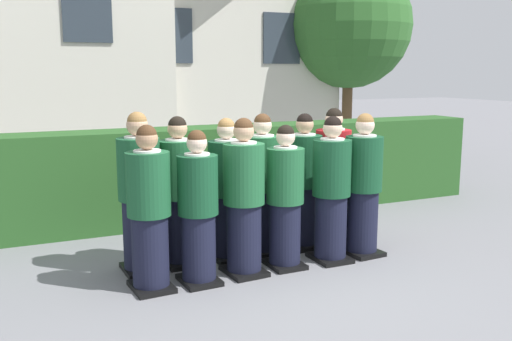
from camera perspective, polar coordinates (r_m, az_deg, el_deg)
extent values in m
plane|color=slate|center=(6.31, 1.13, -9.86)|extent=(60.00, 60.00, 0.00)
cylinder|color=black|center=(5.76, -10.44, -8.02)|extent=(0.36, 0.36, 0.75)
cube|color=black|center=(5.88, -10.33, -11.27)|extent=(0.41, 0.49, 0.05)
cylinder|color=#19512D|center=(5.59, -10.66, -1.33)|extent=(0.42, 0.42, 0.62)
cylinder|color=white|center=(5.54, -10.76, 1.87)|extent=(0.26, 0.26, 0.03)
cube|color=gold|center=(5.76, -11.31, 0.23)|extent=(0.04, 0.01, 0.27)
sphere|color=tan|center=(5.53, -10.80, 3.11)|extent=(0.21, 0.21, 0.21)
sphere|color=#472D19|center=(5.52, -10.82, 3.50)|extent=(0.20, 0.20, 0.20)
cylinder|color=black|center=(5.87, -5.71, -7.73)|extent=(0.34, 0.34, 0.72)
cube|color=black|center=(5.98, -5.65, -10.78)|extent=(0.38, 0.46, 0.05)
cylinder|color=#144728|center=(5.71, -5.82, -1.43)|extent=(0.41, 0.41, 0.59)
cylinder|color=white|center=(5.66, -5.88, 1.57)|extent=(0.25, 0.25, 0.03)
cube|color=gold|center=(5.86, -6.55, 0.04)|extent=(0.04, 0.01, 0.26)
sphere|color=beige|center=(5.64, -5.90, 2.74)|extent=(0.20, 0.20, 0.20)
sphere|color=#472D19|center=(5.64, -5.90, 3.10)|extent=(0.19, 0.19, 0.19)
cylinder|color=black|center=(6.09, -1.19, -6.80)|extent=(0.37, 0.37, 0.76)
cube|color=black|center=(6.20, -1.18, -9.96)|extent=(0.42, 0.50, 0.05)
cylinder|color=#1E5B33|center=(5.93, -1.22, -0.33)|extent=(0.43, 0.43, 0.63)
cylinder|color=white|center=(5.88, -1.23, 2.74)|extent=(0.27, 0.27, 0.03)
cube|color=navy|center=(6.09, -2.12, 1.14)|extent=(0.04, 0.01, 0.28)
sphere|color=tan|center=(5.87, -1.23, 3.93)|extent=(0.22, 0.22, 0.22)
sphere|color=#472D19|center=(5.86, -1.23, 4.30)|extent=(0.20, 0.20, 0.20)
cube|color=white|center=(6.19, -2.40, -0.80)|extent=(0.15, 0.02, 0.20)
cylinder|color=black|center=(6.32, 2.87, -6.39)|extent=(0.34, 0.34, 0.72)
cube|color=black|center=(6.42, 2.85, -9.27)|extent=(0.37, 0.45, 0.05)
cylinder|color=#1E5B33|center=(6.17, 2.93, -0.52)|extent=(0.41, 0.41, 0.60)
cylinder|color=white|center=(6.12, 2.95, 2.27)|extent=(0.25, 0.25, 0.03)
cube|color=gold|center=(6.32, 2.11, 0.83)|extent=(0.04, 0.01, 0.26)
sphere|color=beige|center=(6.11, 2.96, 3.36)|extent=(0.20, 0.20, 0.20)
sphere|color=black|center=(6.10, 2.97, 3.69)|extent=(0.19, 0.19, 0.19)
cube|color=white|center=(6.41, 1.81, -0.91)|extent=(0.15, 0.01, 0.20)
cylinder|color=black|center=(6.57, 7.41, -5.68)|extent=(0.36, 0.36, 0.76)
cube|color=black|center=(6.67, 7.34, -8.60)|extent=(0.38, 0.47, 0.05)
cylinder|color=#144728|center=(6.42, 7.54, 0.26)|extent=(0.43, 0.43, 0.62)
cylinder|color=white|center=(6.37, 7.61, 3.07)|extent=(0.26, 0.26, 0.03)
cube|color=navy|center=(6.57, 6.63, 1.61)|extent=(0.04, 0.01, 0.27)
sphere|color=beige|center=(6.36, 7.63, 4.16)|extent=(0.21, 0.21, 0.21)
sphere|color=black|center=(6.36, 7.64, 4.50)|extent=(0.20, 0.20, 0.20)
cube|color=white|center=(6.66, 6.28, -0.17)|extent=(0.15, 0.01, 0.20)
cylinder|color=black|center=(6.85, 10.48, -5.08)|extent=(0.36, 0.36, 0.76)
cube|color=black|center=(6.95, 10.39, -7.92)|extent=(0.42, 0.50, 0.05)
cylinder|color=#144728|center=(6.70, 10.67, 0.68)|extent=(0.43, 0.43, 0.63)
cylinder|color=white|center=(6.66, 10.76, 3.39)|extent=(0.27, 0.27, 0.03)
cube|color=navy|center=(6.84, 9.61, 1.96)|extent=(0.04, 0.01, 0.28)
sphere|color=beige|center=(6.65, 10.79, 4.45)|extent=(0.22, 0.22, 0.22)
sphere|color=olive|center=(6.64, 10.80, 4.77)|extent=(0.20, 0.20, 0.20)
cube|color=white|center=(6.93, 9.19, 0.23)|extent=(0.15, 0.02, 0.20)
cylinder|color=black|center=(6.28, -11.35, -6.35)|extent=(0.38, 0.38, 0.79)
cube|color=black|center=(6.40, -11.23, -9.54)|extent=(0.41, 0.50, 0.05)
cylinder|color=#19512D|center=(6.12, -11.58, 0.15)|extent=(0.45, 0.45, 0.65)
cylinder|color=white|center=(6.08, -11.69, 3.23)|extent=(0.28, 0.28, 0.03)
cube|color=navy|center=(6.31, -12.10, 1.61)|extent=(0.04, 0.01, 0.29)
sphere|color=tan|center=(6.06, -11.73, 4.42)|extent=(0.22, 0.22, 0.22)
sphere|color=olive|center=(6.06, -11.74, 4.79)|extent=(0.21, 0.21, 0.21)
cube|color=white|center=(6.41, -12.18, -0.33)|extent=(0.15, 0.01, 0.20)
cylinder|color=black|center=(6.44, -7.58, -5.97)|extent=(0.36, 0.36, 0.76)
cube|color=black|center=(6.55, -7.51, -8.96)|extent=(0.41, 0.50, 0.05)
cylinder|color=#1E5B33|center=(6.29, -7.72, 0.12)|extent=(0.43, 0.43, 0.63)
cylinder|color=white|center=(6.24, -7.79, 3.01)|extent=(0.27, 0.27, 0.03)
cube|color=navy|center=(6.46, -8.40, 1.49)|extent=(0.04, 0.01, 0.28)
sphere|color=tan|center=(6.23, -7.82, 4.13)|extent=(0.21, 0.21, 0.21)
sphere|color=black|center=(6.23, -7.83, 4.47)|extent=(0.20, 0.20, 0.20)
cylinder|color=black|center=(6.59, -2.88, -5.61)|extent=(0.36, 0.36, 0.74)
cube|color=black|center=(6.69, -2.86, -8.47)|extent=(0.40, 0.48, 0.05)
cylinder|color=#144728|center=(6.44, -2.94, 0.22)|extent=(0.42, 0.42, 0.61)
cylinder|color=white|center=(6.39, -2.96, 2.98)|extent=(0.26, 0.26, 0.03)
cube|color=#236038|center=(6.60, -3.68, 1.54)|extent=(0.04, 0.01, 0.27)
sphere|color=beige|center=(6.38, -2.97, 4.05)|extent=(0.21, 0.21, 0.21)
sphere|color=olive|center=(6.38, -2.98, 4.38)|extent=(0.19, 0.19, 0.19)
cylinder|color=black|center=(6.78, 0.63, -5.08)|extent=(0.36, 0.36, 0.76)
cube|color=black|center=(6.88, 0.62, -7.93)|extent=(0.39, 0.48, 0.05)
cylinder|color=#1E5B33|center=(6.63, 0.64, 0.72)|extent=(0.43, 0.43, 0.63)
cylinder|color=white|center=(6.59, 0.65, 3.45)|extent=(0.27, 0.27, 0.03)
cube|color=navy|center=(6.80, -0.06, 2.01)|extent=(0.04, 0.01, 0.28)
sphere|color=beige|center=(6.58, 0.65, 4.51)|extent=(0.21, 0.21, 0.21)
sphere|color=#472D19|center=(6.57, 0.65, 4.84)|extent=(0.20, 0.20, 0.20)
cylinder|color=black|center=(7.04, 4.73, -4.58)|extent=(0.36, 0.36, 0.75)
cube|color=black|center=(7.13, 4.69, -7.31)|extent=(0.41, 0.49, 0.05)
cylinder|color=#144728|center=(6.90, 4.81, 0.95)|extent=(0.42, 0.42, 0.62)
cylinder|color=white|center=(6.86, 4.85, 3.55)|extent=(0.26, 0.26, 0.03)
cube|color=navy|center=(7.05, 3.92, 2.17)|extent=(0.04, 0.01, 0.27)
sphere|color=tan|center=(6.84, 4.86, 4.56)|extent=(0.21, 0.21, 0.21)
sphere|color=black|center=(6.84, 4.87, 4.87)|extent=(0.20, 0.20, 0.20)
cylinder|color=black|center=(7.29, 7.55, -4.03)|extent=(0.37, 0.37, 0.77)
cube|color=black|center=(7.39, 7.48, -6.75)|extent=(0.41, 0.50, 0.05)
cylinder|color=#AD191E|center=(7.15, 7.68, 1.48)|extent=(0.44, 0.44, 0.64)
cylinder|color=white|center=(7.11, 7.74, 4.07)|extent=(0.27, 0.27, 0.03)
cube|color=gold|center=(7.32, 6.89, 2.70)|extent=(0.04, 0.01, 0.28)
sphere|color=beige|center=(7.10, 7.76, 5.07)|extent=(0.22, 0.22, 0.22)
sphere|color=black|center=(7.10, 7.77, 5.37)|extent=(0.20, 0.20, 0.20)
cube|color=#285623|center=(8.27, -6.05, -0.35)|extent=(9.37, 0.70, 1.33)
cube|color=beige|center=(13.40, -23.65, 11.01)|extent=(6.12, 4.29, 5.15)
cube|color=#2D3842|center=(11.40, -16.44, 14.87)|extent=(0.90, 0.04, 1.10)
cube|color=beige|center=(14.36, -5.83, 10.47)|extent=(5.61, 4.06, 4.55)
cube|color=#2D3842|center=(12.04, -8.45, 13.12)|extent=(0.90, 0.04, 1.10)
cube|color=#2D3842|center=(12.98, 2.58, 12.98)|extent=(0.90, 0.04, 1.10)
cylinder|color=brown|center=(13.82, 8.99, 4.70)|extent=(0.24, 0.24, 1.80)
sphere|color=#2D6028|center=(13.80, 9.25, 14.02)|extent=(2.88, 2.88, 2.88)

